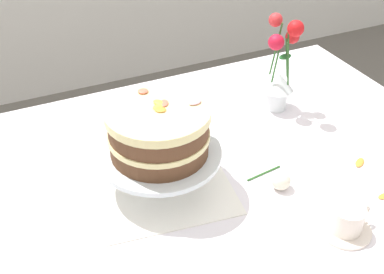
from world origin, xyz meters
TOP-DOWN VIEW (x-y plane):
  - dining_table at (0.00, -0.02)m, footprint 1.40×1.00m
  - linen_napkin at (-0.13, 0.01)m, footprint 0.36×0.36m
  - cake_stand at (-0.13, 0.01)m, footprint 0.29×0.29m
  - layer_cake at (-0.13, 0.01)m, footprint 0.24×0.24m
  - flower_vase at (0.31, 0.19)m, footprint 0.10×0.12m
  - teacup at (0.17, -0.30)m, footprint 0.12×0.12m
  - fallen_rose at (0.12, -0.13)m, footprint 0.10×0.09m
  - loose_petal_0 at (0.36, -0.13)m, footprint 0.05×0.04m
  - loose_petal_3 at (-0.17, 0.22)m, footprint 0.04×0.05m

SIDE VIEW (x-z plane):
  - dining_table at x=0.00m, z-range 0.28..1.02m
  - linen_napkin at x=-0.13m, z-range 0.74..0.74m
  - loose_petal_3 at x=-0.17m, z-range 0.74..0.74m
  - loose_petal_0 at x=0.36m, z-range 0.74..0.75m
  - fallen_rose at x=0.12m, z-range 0.74..0.79m
  - teacup at x=0.17m, z-range 0.74..0.80m
  - cake_stand at x=-0.13m, z-range 0.77..0.87m
  - flower_vase at x=0.31m, z-range 0.72..1.01m
  - layer_cake at x=-0.13m, z-range 0.84..0.96m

